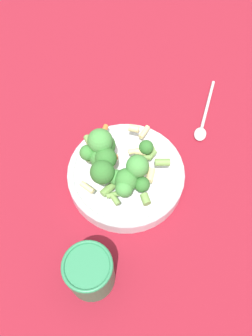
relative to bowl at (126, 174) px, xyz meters
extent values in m
plane|color=maroon|center=(0.00, 0.00, -0.02)|extent=(3.00, 3.00, 0.00)
cylinder|color=silver|center=(0.00, 0.00, 0.00)|extent=(0.23, 0.23, 0.03)
torus|color=silver|center=(0.00, 0.00, 0.01)|extent=(0.23, 0.23, 0.01)
cylinder|color=#8CB766|center=(0.02, -0.04, 0.03)|extent=(0.01, 0.01, 0.02)
sphere|color=#3D8438|center=(0.02, -0.04, 0.06)|extent=(0.04, 0.04, 0.04)
cylinder|color=#8CB766|center=(0.05, -0.02, 0.04)|extent=(0.02, 0.02, 0.01)
sphere|color=#33722D|center=(0.05, -0.02, 0.07)|extent=(0.04, 0.04, 0.04)
cylinder|color=#8CB766|center=(0.04, 0.02, 0.03)|extent=(0.01, 0.01, 0.02)
sphere|color=#3D8438|center=(0.04, 0.02, 0.05)|extent=(0.04, 0.04, 0.04)
cylinder|color=#8CB766|center=(-0.04, 0.02, 0.03)|extent=(0.01, 0.01, 0.01)
sphere|color=#33722D|center=(-0.04, 0.02, 0.05)|extent=(0.03, 0.03, 0.03)
cylinder|color=#8CB766|center=(0.03, 0.05, 0.03)|extent=(0.01, 0.01, 0.01)
sphere|color=#33722D|center=(0.03, 0.05, 0.05)|extent=(0.03, 0.03, 0.03)
cylinder|color=#8CB766|center=(-0.01, -0.05, 0.03)|extent=(0.02, 0.02, 0.01)
sphere|color=#33722D|center=(-0.01, -0.05, 0.06)|extent=(0.05, 0.05, 0.05)
cylinder|color=#8CB766|center=(0.02, -0.07, 0.04)|extent=(0.01, 0.01, 0.01)
sphere|color=#3D8438|center=(0.02, -0.07, 0.06)|extent=(0.03, 0.03, 0.03)
cylinder|color=#8CB766|center=(0.05, 0.02, 0.04)|extent=(0.01, 0.01, 0.01)
sphere|color=#479342|center=(0.05, 0.02, 0.05)|extent=(0.03, 0.03, 0.03)
cylinder|color=#8CB766|center=(0.00, -0.05, 0.05)|extent=(0.02, 0.02, 0.02)
sphere|color=#479342|center=(0.00, -0.05, 0.08)|extent=(0.05, 0.05, 0.05)
cylinder|color=#8CB766|center=(0.04, 0.00, 0.03)|extent=(0.01, 0.01, 0.01)
sphere|color=#479342|center=(0.04, 0.00, 0.05)|extent=(0.03, 0.03, 0.03)
cylinder|color=#8CB766|center=(0.02, -0.03, 0.04)|extent=(0.01, 0.01, 0.01)
sphere|color=#33722D|center=(0.02, -0.03, 0.07)|extent=(0.04, 0.04, 0.04)
cylinder|color=#8CB766|center=(0.01, 0.03, 0.04)|extent=(0.01, 0.01, 0.02)
sphere|color=#479342|center=(0.01, 0.03, 0.07)|extent=(0.04, 0.04, 0.04)
cylinder|color=beige|center=(0.00, 0.05, 0.04)|extent=(0.03, 0.02, 0.01)
cylinder|color=#729E4C|center=(-0.05, 0.02, 0.03)|extent=(0.02, 0.02, 0.01)
cylinder|color=#729E4C|center=(-0.05, 0.03, 0.03)|extent=(0.02, 0.01, 0.01)
cylinder|color=#729E4C|center=(0.06, -0.01, 0.03)|extent=(0.03, 0.02, 0.01)
cylinder|color=#729E4C|center=(-0.03, 0.02, 0.03)|extent=(0.02, 0.03, 0.01)
cylinder|color=#729E4C|center=(0.06, 0.01, 0.04)|extent=(0.03, 0.03, 0.01)
cylinder|color=beige|center=(-0.04, 0.00, 0.03)|extent=(0.02, 0.03, 0.01)
cylinder|color=orange|center=(0.01, -0.06, 0.04)|extent=(0.03, 0.03, 0.01)
cylinder|color=#729E4C|center=(-0.03, 0.06, 0.04)|extent=(0.03, 0.03, 0.01)
cylinder|color=orange|center=(-0.05, -0.07, 0.04)|extent=(0.02, 0.01, 0.01)
cylinder|color=#729E4C|center=(-0.01, -0.09, 0.04)|extent=(0.03, 0.03, 0.01)
cylinder|color=orange|center=(-0.05, 0.02, 0.03)|extent=(0.03, 0.03, 0.01)
cylinder|color=#729E4C|center=(0.07, 0.02, 0.04)|extent=(0.02, 0.02, 0.01)
cylinder|color=orange|center=(0.00, 0.04, 0.04)|extent=(0.03, 0.02, 0.01)
cylinder|color=beige|center=(0.08, -0.04, 0.04)|extent=(0.01, 0.03, 0.01)
cylinder|color=beige|center=(-0.04, 0.01, 0.04)|extent=(0.02, 0.02, 0.01)
cylinder|color=beige|center=(-0.09, -0.01, 0.03)|extent=(0.03, 0.01, 0.01)
cylinder|color=#729E4C|center=(0.05, 0.06, 0.04)|extent=(0.02, 0.02, 0.01)
cylinder|color=beige|center=(-0.08, -0.02, 0.04)|extent=(0.02, 0.02, 0.01)
cylinder|color=orange|center=(-0.01, -0.04, 0.03)|extent=(0.02, 0.02, 0.01)
cylinder|color=#729E4C|center=(0.04, -0.02, 0.03)|extent=(0.03, 0.02, 0.01)
cylinder|color=#2D7F51|center=(0.20, 0.04, 0.03)|extent=(0.08, 0.08, 0.09)
torus|color=#2D7F51|center=(0.20, 0.04, 0.07)|extent=(0.08, 0.08, 0.01)
cylinder|color=silver|center=(-0.26, 0.08, -0.01)|extent=(0.14, 0.03, 0.01)
ellipsoid|color=silver|center=(-0.17, 0.09, -0.01)|extent=(0.04, 0.03, 0.01)
camera|label=1|loc=(0.27, 0.14, 0.57)|focal=35.00mm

